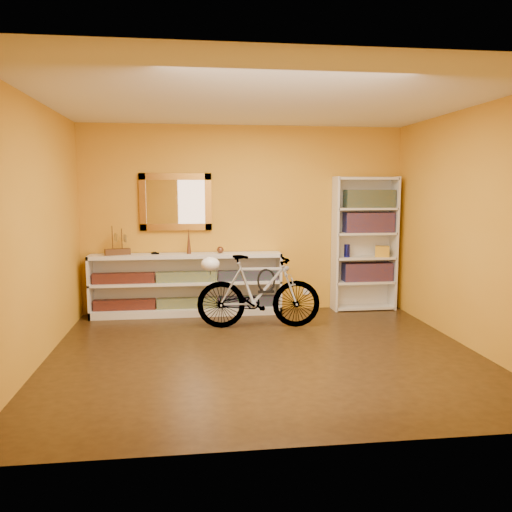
{
  "coord_description": "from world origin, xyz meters",
  "views": [
    {
      "loc": [
        -0.75,
        -5.2,
        1.72
      ],
      "look_at": [
        0.0,
        0.7,
        0.95
      ],
      "focal_mm": 36.1,
      "sensor_mm": 36.0,
      "label": 1
    }
  ],
  "objects": [
    {
      "name": "bronze_ornament",
      "position": [
        -0.78,
        1.81,
        1.03
      ],
      "size": [
        0.06,
        0.06,
        0.36
      ],
      "primitive_type": "cone",
      "color": "brown",
      "rests_on": "console_unit"
    },
    {
      "name": "floor",
      "position": [
        0.0,
        0.0,
        -0.01
      ],
      "size": [
        4.5,
        4.0,
        0.01
      ],
      "primitive_type": "cube",
      "color": "black",
      "rests_on": "ground"
    },
    {
      "name": "red_tin",
      "position": [
        1.51,
        1.87,
        1.56
      ],
      "size": [
        0.17,
        0.17,
        0.19
      ],
      "primitive_type": "cube",
      "rotation": [
        0.0,
        0.0,
        -0.16
      ],
      "color": "maroon",
      "rests_on": "bookcase"
    },
    {
      "name": "toy_car",
      "position": [
        -1.23,
        1.81,
        0.85
      ],
      "size": [
        0.0,
        0.0,
        0.0
      ],
      "primitive_type": "imported",
      "rotation": [
        0.0,
        0.0,
        1.28
      ],
      "color": "black",
      "rests_on": "console_unit"
    },
    {
      "name": "book_row_c",
      "position": [
        1.76,
        1.84,
        1.59
      ],
      "size": [
        0.7,
        0.22,
        0.25
      ],
      "primitive_type": "cube",
      "color": "#174551",
      "rests_on": "bookcase"
    },
    {
      "name": "book_row_b",
      "position": [
        1.76,
        1.84,
        1.25
      ],
      "size": [
        0.7,
        0.22,
        0.28
      ],
      "primitive_type": "cube",
      "color": "maroon",
      "rests_on": "bookcase"
    },
    {
      "name": "console_unit",
      "position": [
        -0.82,
        1.81,
        0.42
      ],
      "size": [
        2.6,
        0.35,
        0.85
      ],
      "primitive_type": null,
      "color": "silver",
      "rests_on": "floor"
    },
    {
      "name": "wall_socket",
      "position": [
        0.9,
        1.99,
        0.25
      ],
      "size": [
        0.09,
        0.02,
        0.09
      ],
      "primitive_type": "cube",
      "color": "silver",
      "rests_on": "back_wall"
    },
    {
      "name": "helmet",
      "position": [
        -0.52,
        1.07,
        0.81
      ],
      "size": [
        0.23,
        0.22,
        0.17
      ],
      "primitive_type": "ellipsoid",
      "color": "white",
      "rests_on": "bicycle"
    },
    {
      "name": "book_row_a",
      "position": [
        1.76,
        1.84,
        0.55
      ],
      "size": [
        0.7,
        0.22,
        0.26
      ],
      "primitive_type": "cube",
      "color": "maroon",
      "rests_on": "bookcase"
    },
    {
      "name": "bookcase",
      "position": [
        1.71,
        1.84,
        0.95
      ],
      "size": [
        0.9,
        0.3,
        1.9
      ],
      "primitive_type": null,
      "color": "silver",
      "rests_on": "floor"
    },
    {
      "name": "back_wall",
      "position": [
        0.0,
        2.0,
        1.3
      ],
      "size": [
        4.5,
        0.01,
        2.6
      ],
      "primitive_type": "cube",
      "color": "orange",
      "rests_on": "ground"
    },
    {
      "name": "u_lock",
      "position": [
        0.17,
        1.02,
        0.6
      ],
      "size": [
        0.23,
        0.02,
        0.23
      ],
      "primitive_type": "torus",
      "rotation": [
        1.57,
        0.0,
        0.0
      ],
      "color": "black",
      "rests_on": "bicycle"
    },
    {
      "name": "cd_row_upper",
      "position": [
        -0.82,
        1.79,
        0.54
      ],
      "size": [
        2.5,
        0.13,
        0.14
      ],
      "primitive_type": "cube",
      "color": "navy",
      "rests_on": "console_unit"
    },
    {
      "name": "yellow_bag",
      "position": [
        1.96,
        1.8,
        0.84
      ],
      "size": [
        0.23,
        0.19,
        0.15
      ],
      "primitive_type": "cube",
      "rotation": [
        0.0,
        0.0,
        -0.36
      ],
      "color": "gold",
      "rests_on": "bookcase"
    },
    {
      "name": "travel_mug",
      "position": [
        1.45,
        1.82,
        0.86
      ],
      "size": [
        0.08,
        0.08,
        0.19
      ],
      "primitive_type": "cylinder",
      "color": "#151991",
      "rests_on": "bookcase"
    },
    {
      "name": "right_wall",
      "position": [
        2.25,
        0.0,
        1.3
      ],
      "size": [
        0.01,
        4.0,
        2.6
      ],
      "primitive_type": "cube",
      "color": "orange",
      "rests_on": "ground"
    },
    {
      "name": "gilt_mirror",
      "position": [
        -0.95,
        1.97,
        1.55
      ],
      "size": [
        0.98,
        0.06,
        0.78
      ],
      "primitive_type": "cube",
      "color": "brown",
      "rests_on": "back_wall"
    },
    {
      "name": "left_wall",
      "position": [
        -2.25,
        0.0,
        1.3
      ],
      "size": [
        0.01,
        4.0,
        2.6
      ],
      "primitive_type": "cube",
      "color": "orange",
      "rests_on": "ground"
    },
    {
      "name": "decorative_orb",
      "position": [
        -0.35,
        1.81,
        0.9
      ],
      "size": [
        0.09,
        0.09,
        0.09
      ],
      "primitive_type": "sphere",
      "color": "brown",
      "rests_on": "console_unit"
    },
    {
      "name": "bicycle",
      "position": [
        0.08,
        1.03,
        0.46
      ],
      "size": [
        0.51,
        1.59,
        0.92
      ],
      "primitive_type": "imported",
      "rotation": [
        0.0,
        0.0,
        1.5
      ],
      "color": "silver",
      "rests_on": "floor"
    },
    {
      "name": "cd_row_lower",
      "position": [
        -0.82,
        1.79,
        0.17
      ],
      "size": [
        2.5,
        0.13,
        0.14
      ],
      "primitive_type": "cube",
      "color": "black",
      "rests_on": "console_unit"
    },
    {
      "name": "ceiling",
      "position": [
        0.0,
        0.0,
        2.6
      ],
      "size": [
        4.5,
        4.0,
        0.01
      ],
      "primitive_type": "cube",
      "color": "silver",
      "rests_on": "ground"
    },
    {
      "name": "model_ship",
      "position": [
        -1.73,
        1.81,
        1.05
      ],
      "size": [
        0.35,
        0.22,
        0.39
      ],
      "primitive_type": null,
      "rotation": [
        0.0,
        0.0,
        0.32
      ],
      "color": "#452713",
      "rests_on": "console_unit"
    }
  ]
}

